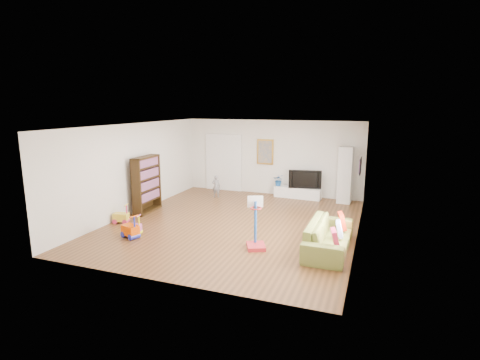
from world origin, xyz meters
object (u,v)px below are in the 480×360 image
(bookshelf, at_px, (147,184))
(sofa, at_px, (329,236))
(media_console, at_px, (298,193))
(basketball_hoop, at_px, (256,223))

(bookshelf, xyz_separation_m, sofa, (5.64, -1.20, -0.53))
(bookshelf, height_order, sofa, bookshelf)
(media_console, height_order, basketball_hoop, basketball_hoop)
(sofa, bearing_deg, basketball_hoop, 108.52)
(bookshelf, xyz_separation_m, basketball_hoop, (4.06, -1.70, -0.26))
(bookshelf, bearing_deg, sofa, -14.34)
(sofa, xyz_separation_m, basketball_hoop, (-1.57, -0.51, 0.27))
(bookshelf, distance_m, sofa, 5.79)
(media_console, height_order, bookshelf, bookshelf)
(basketball_hoop, bearing_deg, sofa, -6.96)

